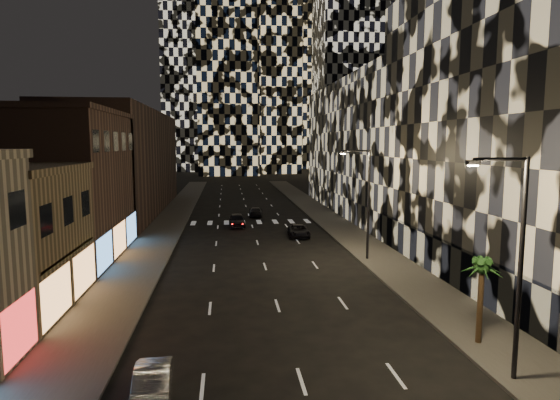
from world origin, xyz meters
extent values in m
cube|color=#47443F|center=(-10.00, 50.00, 0.07)|extent=(4.00, 120.00, 0.15)
cube|color=#47443F|center=(10.00, 50.00, 0.07)|extent=(4.00, 120.00, 0.15)
cube|color=#4C4C47|center=(-7.90, 50.00, 0.07)|extent=(0.20, 120.00, 0.15)
cube|color=#4C4C47|center=(7.90, 50.00, 0.07)|extent=(0.20, 120.00, 0.15)
cube|color=#50372D|center=(-17.00, 33.50, 6.00)|extent=(10.00, 15.00, 12.00)
cube|color=#50372D|center=(-17.00, 60.00, 7.00)|extent=(10.00, 40.00, 14.00)
cube|color=#232326|center=(20.00, 24.50, 11.00)|extent=(16.00, 25.00, 22.00)
cube|color=#383838|center=(12.30, 24.50, 1.50)|extent=(0.60, 25.00, 3.00)
cube|color=#232326|center=(20.00, 57.00, 9.00)|extent=(16.00, 40.00, 18.00)
cube|color=black|center=(35.00, 135.00, 50.00)|extent=(20.00, 20.00, 100.00)
cube|color=black|center=(-2.00, 140.00, 47.50)|extent=(18.00, 18.00, 95.00)
cylinder|color=black|center=(8.60, 10.00, 4.65)|extent=(0.20, 0.20, 9.00)
cylinder|color=black|center=(7.50, 10.00, 9.05)|extent=(2.20, 0.14, 0.14)
cube|color=black|center=(6.40, 10.00, 8.93)|extent=(0.50, 0.25, 0.18)
cube|color=#FFEAB2|center=(6.40, 10.00, 8.81)|extent=(0.35, 0.18, 0.06)
cylinder|color=black|center=(8.60, 30.00, 4.65)|extent=(0.20, 0.20, 9.00)
cylinder|color=black|center=(7.50, 30.00, 9.05)|extent=(2.20, 0.14, 0.14)
cube|color=black|center=(6.40, 30.00, 8.93)|extent=(0.50, 0.25, 0.18)
cube|color=#FFEAB2|center=(6.40, 30.00, 8.81)|extent=(0.35, 0.18, 0.06)
imported|color=#9E9EA3|center=(-5.80, 10.08, 0.63)|extent=(1.60, 3.93, 1.27)
imported|color=black|center=(-1.77, 47.08, 0.76)|extent=(1.94, 4.51, 1.52)
imported|color=black|center=(0.87, 54.50, 0.61)|extent=(1.95, 4.30, 1.22)
imported|color=black|center=(4.46, 40.33, 0.61)|extent=(2.22, 4.49, 1.22)
cylinder|color=#47331E|center=(9.00, 13.43, 1.95)|extent=(0.27, 0.27, 3.59)
sphere|color=#1D4819|center=(9.00, 13.43, 3.91)|extent=(0.79, 0.79, 0.79)
cone|color=#1D4819|center=(9.28, 13.42, 3.85)|extent=(1.56, 0.35, 0.95)
cone|color=#1D4819|center=(9.18, 13.64, 3.85)|extent=(1.24, 1.40, 0.95)
cone|color=#1D4819|center=(8.94, 13.70, 3.85)|extent=(0.62, 1.59, 0.95)
cone|color=#1D4819|center=(8.75, 13.55, 3.85)|extent=(1.53, 0.99, 0.95)
cone|color=#1D4819|center=(8.74, 13.31, 3.85)|extent=(1.55, 0.93, 0.95)
cone|color=#1D4819|center=(8.93, 13.15, 3.85)|extent=(0.69, 1.59, 0.95)
cone|color=#1D4819|center=(9.17, 13.20, 3.85)|extent=(1.19, 1.43, 0.95)
camera|label=1|loc=(-2.93, -6.83, 9.66)|focal=30.00mm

